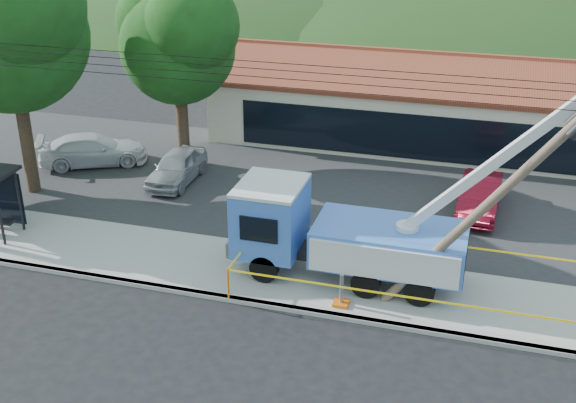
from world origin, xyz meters
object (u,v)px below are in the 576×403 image
at_px(leaning_pole, 495,197).
at_px(car_silver, 178,184).
at_px(car_red, 478,214).
at_px(utility_truck, 342,232).
at_px(car_white, 95,166).

relative_size(leaning_pole, car_silver, 1.80).
bearing_deg(car_red, car_silver, -175.04).
xyz_separation_m(utility_truck, car_silver, (-8.93, 6.15, -1.80)).
bearing_deg(leaning_pole, car_red, 93.30).
relative_size(utility_truck, car_white, 2.25).
distance_m(leaning_pole, car_white, 20.59).
height_order(leaning_pole, car_silver, leaning_pole).
bearing_deg(leaning_pole, car_silver, 151.97).
distance_m(utility_truck, car_silver, 10.99).
bearing_deg(car_white, car_silver, -128.80).
bearing_deg(utility_truck, car_red, 57.21).
xyz_separation_m(leaning_pole, car_white, (-18.44, 8.16, -4.19)).
bearing_deg(car_red, car_white, -178.44).
bearing_deg(car_white, leaning_pole, -142.28).
distance_m(utility_truck, car_red, 8.17).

